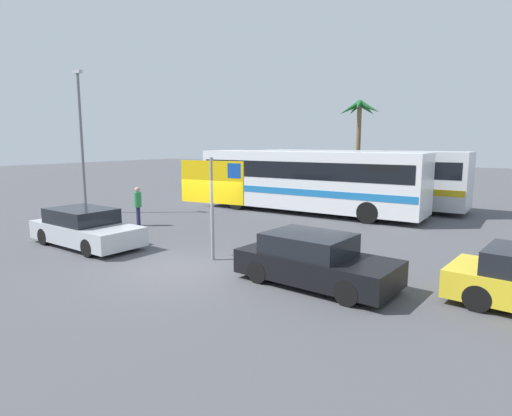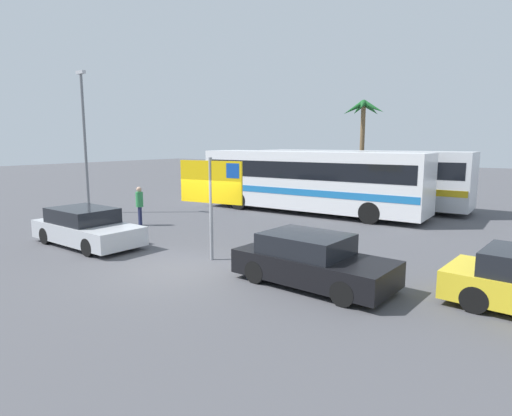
% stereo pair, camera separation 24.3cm
% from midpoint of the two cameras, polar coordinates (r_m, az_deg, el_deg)
% --- Properties ---
extents(ground, '(120.00, 120.00, 0.00)m').
position_cam_midpoint_polar(ground, '(12.78, -10.20, -7.93)').
color(ground, '#4C4C51').
extents(bus_front_coach, '(11.83, 2.65, 3.17)m').
position_cam_midpoint_polar(bus_front_coach, '(22.16, 6.58, 3.94)').
color(bus_front_coach, white).
rests_on(bus_front_coach, ground).
extents(bus_rear_coach, '(11.83, 2.65, 3.17)m').
position_cam_midpoint_polar(bus_rear_coach, '(24.89, 12.97, 4.30)').
color(bus_rear_coach, silver).
rests_on(bus_rear_coach, ground).
extents(ferry_sign, '(2.19, 0.34, 3.20)m').
position_cam_midpoint_polar(ferry_sign, '(13.05, -6.30, 2.92)').
color(ferry_sign, gray).
rests_on(ferry_sign, ground).
extents(car_silver, '(4.58, 2.07, 1.32)m').
position_cam_midpoint_polar(car_silver, '(16.32, -22.32, -2.50)').
color(car_silver, '#B7BABF').
rests_on(car_silver, ground).
extents(car_black, '(4.24, 2.13, 1.32)m').
position_cam_midpoint_polar(car_black, '(11.12, 7.20, -7.00)').
color(car_black, black).
rests_on(car_black, ground).
extents(pedestrian_by_bus, '(0.32, 0.32, 1.72)m').
position_cam_midpoint_polar(pedestrian_by_bus, '(19.34, -15.91, 0.65)').
color(pedestrian_by_bus, '#1E2347').
rests_on(pedestrian_by_bus, ground).
extents(lamp_post_left_side, '(0.56, 0.20, 7.17)m').
position_cam_midpoint_polar(lamp_post_left_side, '(23.57, -22.65, 8.79)').
color(lamp_post_left_side, slate).
rests_on(lamp_post_left_side, ground).
extents(palm_tree_seaside, '(2.95, 3.22, 6.57)m').
position_cam_midpoint_polar(palm_tree_seaside, '(31.33, 13.47, 11.42)').
color(palm_tree_seaside, brown).
rests_on(palm_tree_seaside, ground).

